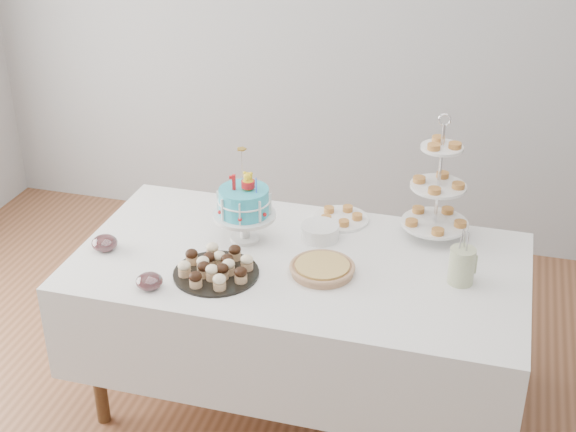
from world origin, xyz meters
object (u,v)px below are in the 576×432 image
(pie, at_px, (322,268))
(pastry_plate, at_px, (341,217))
(cupcake_tray, at_px, (216,266))
(birthday_cake, at_px, (245,216))
(utensil_pitcher, at_px, (462,264))
(table, at_px, (299,304))
(plate_stack, at_px, (320,232))
(jam_bowl_b, at_px, (105,243))
(jam_bowl_a, at_px, (149,281))
(tiered_stand, at_px, (438,187))

(pie, distance_m, pastry_plate, 0.48)
(cupcake_tray, relative_size, pie, 1.30)
(birthday_cake, relative_size, utensil_pitcher, 1.82)
(table, bearing_deg, birthday_cake, 159.63)
(pie, distance_m, plate_stack, 0.30)
(jam_bowl_b, bearing_deg, plate_stack, 21.82)
(jam_bowl_a, distance_m, utensil_pitcher, 1.26)
(pie, xyz_separation_m, utensil_pitcher, (0.56, 0.09, 0.06))
(pastry_plate, xyz_separation_m, utensil_pitcher, (0.58, -0.39, 0.07))
(pie, xyz_separation_m, jam_bowl_b, (-0.96, -0.06, 0.01))
(birthday_cake, distance_m, cupcake_tray, 0.32)
(cupcake_tray, height_order, tiered_stand, tiered_stand)
(table, xyz_separation_m, utensil_pitcher, (0.68, 0.01, 0.31))
(tiered_stand, xyz_separation_m, plate_stack, (-0.49, -0.16, -0.21))
(birthday_cake, relative_size, jam_bowl_b, 3.80)
(tiered_stand, bearing_deg, cupcake_tray, -145.12)
(cupcake_tray, xyz_separation_m, utensil_pitcher, (0.98, 0.21, 0.04))
(tiered_stand, height_order, utensil_pitcher, tiered_stand)
(pastry_plate, xyz_separation_m, jam_bowl_b, (-0.93, -0.55, 0.01))
(jam_bowl_a, bearing_deg, utensil_pitcher, 17.69)
(table, bearing_deg, jam_bowl_a, -144.27)
(tiered_stand, height_order, pastry_plate, tiered_stand)
(plate_stack, relative_size, utensil_pitcher, 0.73)
(plate_stack, relative_size, jam_bowl_a, 1.57)
(pastry_plate, bearing_deg, birthday_cake, -141.40)
(birthday_cake, height_order, plate_stack, birthday_cake)
(birthday_cake, xyz_separation_m, pie, (0.40, -0.18, -0.09))
(jam_bowl_a, relative_size, utensil_pitcher, 0.46)
(table, xyz_separation_m, tiered_stand, (0.53, 0.37, 0.47))
(table, bearing_deg, utensil_pitcher, 0.48)
(plate_stack, xyz_separation_m, utensil_pitcher, (0.64, -0.20, 0.05))
(jam_bowl_b, bearing_deg, pie, 3.87)
(birthday_cake, height_order, tiered_stand, tiered_stand)
(jam_bowl_a, bearing_deg, pastry_plate, 51.62)
(jam_bowl_a, distance_m, jam_bowl_b, 0.39)
(utensil_pitcher, bearing_deg, tiered_stand, 107.70)
(birthday_cake, bearing_deg, table, -29.66)
(pie, relative_size, utensil_pitcher, 1.16)
(birthday_cake, xyz_separation_m, plate_stack, (0.32, 0.10, -0.08))
(pastry_plate, bearing_deg, cupcake_tray, -122.85)
(birthday_cake, xyz_separation_m, utensil_pitcher, (0.95, -0.10, -0.03))
(pastry_plate, bearing_deg, utensil_pitcher, -34.05)
(pastry_plate, distance_m, jam_bowl_b, 1.08)
(pastry_plate, relative_size, utensil_pitcher, 1.12)
(table, distance_m, jam_bowl_b, 0.89)
(cupcake_tray, bearing_deg, plate_stack, 50.66)
(birthday_cake, height_order, pie, birthday_cake)
(jam_bowl_a, relative_size, jam_bowl_b, 0.97)
(birthday_cake, bearing_deg, utensil_pitcher, -15.16)
(pastry_plate, height_order, jam_bowl_a, jam_bowl_a)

